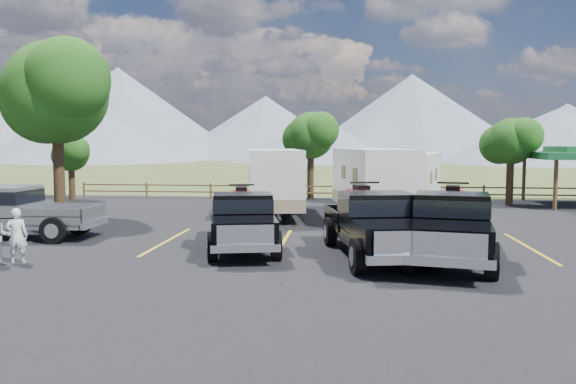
# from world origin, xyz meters

# --- Properties ---
(ground) EXTENTS (320.00, 320.00, 0.00)m
(ground) POSITION_xyz_m (0.00, 0.00, 0.00)
(ground) COLOR #445122
(ground) RESTS_ON ground
(asphalt_lot) EXTENTS (44.00, 34.00, 0.04)m
(asphalt_lot) POSITION_xyz_m (0.00, 3.00, 0.02)
(asphalt_lot) COLOR black
(asphalt_lot) RESTS_ON ground
(stall_lines) EXTENTS (12.12, 5.50, 0.01)m
(stall_lines) POSITION_xyz_m (0.00, 4.00, 0.04)
(stall_lines) COLOR gold
(stall_lines) RESTS_ON asphalt_lot
(tree_big_nw) EXTENTS (5.54, 5.18, 7.84)m
(tree_big_nw) POSITION_xyz_m (-12.55, 9.03, 5.60)
(tree_big_nw) COLOR black
(tree_big_nw) RESTS_ON ground
(tree_ne_a) EXTENTS (3.11, 2.92, 4.76)m
(tree_ne_a) POSITION_xyz_m (8.97, 17.01, 3.48)
(tree_ne_a) COLOR black
(tree_ne_a) RESTS_ON ground
(tree_north) EXTENTS (3.46, 3.24, 5.25)m
(tree_north) POSITION_xyz_m (-2.03, 19.02, 3.83)
(tree_north) COLOR black
(tree_north) RESTS_ON ground
(tree_nw_small) EXTENTS (2.59, 2.43, 3.85)m
(tree_nw_small) POSITION_xyz_m (-16.02, 17.01, 2.78)
(tree_nw_small) COLOR black
(tree_nw_small) RESTS_ON ground
(rail_fence) EXTENTS (36.12, 0.12, 1.00)m
(rail_fence) POSITION_xyz_m (2.00, 18.50, 0.61)
(rail_fence) COLOR brown
(rail_fence) RESTS_ON ground
(mountain_range) EXTENTS (209.00, 71.00, 20.00)m
(mountain_range) POSITION_xyz_m (-7.63, 105.98, 7.87)
(mountain_range) COLOR slate
(mountain_range) RESTS_ON ground
(rig_left) EXTENTS (3.07, 6.19, 1.98)m
(rig_left) POSITION_xyz_m (-3.18, 3.04, 0.99)
(rig_left) COLOR black
(rig_left) RESTS_ON asphalt_lot
(rig_center) EXTENTS (3.28, 6.71, 2.15)m
(rig_center) POSITION_xyz_m (0.95, 2.06, 1.07)
(rig_center) COLOR black
(rig_center) RESTS_ON asphalt_lot
(rig_right) EXTENTS (3.27, 6.78, 2.17)m
(rig_right) POSITION_xyz_m (3.14, 1.85, 1.09)
(rig_right) COLOR black
(rig_right) RESTS_ON asphalt_lot
(trailer_left) EXTENTS (3.42, 8.85, 3.06)m
(trailer_left) POSITION_xyz_m (-3.20, 11.25, 1.64)
(trailer_left) COLOR silver
(trailer_left) RESTS_ON asphalt_lot
(trailer_center) EXTENTS (3.65, 8.99, 3.11)m
(trailer_center) POSITION_xyz_m (1.26, 10.19, 1.67)
(trailer_center) COLOR silver
(trailer_center) RESTS_ON asphalt_lot
(trailer_right) EXTENTS (3.70, 8.34, 2.90)m
(trailer_right) POSITION_xyz_m (3.04, 11.37, 1.56)
(trailer_right) COLOR silver
(trailer_right) RESTS_ON asphalt_lot
(pickup_silver) EXTENTS (6.17, 2.24, 1.84)m
(pickup_silver) POSITION_xyz_m (-11.58, 4.05, 1.00)
(pickup_silver) COLOR slate
(pickup_silver) RESTS_ON asphalt_lot
(person_a) EXTENTS (0.66, 0.53, 1.56)m
(person_a) POSITION_xyz_m (-9.05, 0.10, 0.82)
(person_a) COLOR silver
(person_a) RESTS_ON asphalt_lot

